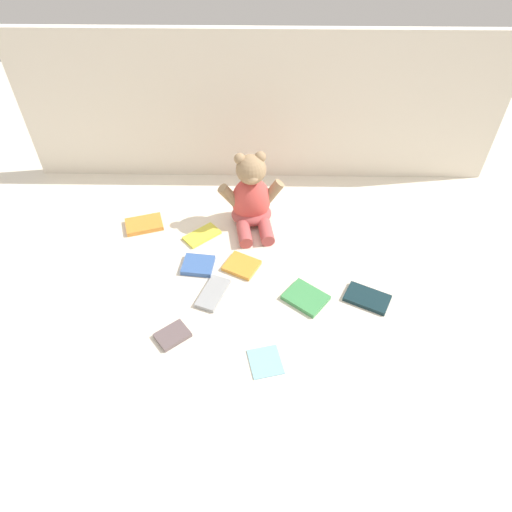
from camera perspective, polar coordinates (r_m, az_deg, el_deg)
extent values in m
plane|color=silver|center=(1.63, 0.39, 0.02)|extent=(3.20, 3.20, 0.00)
cube|color=silver|center=(1.86, 0.62, 17.49)|extent=(1.83, 0.03, 0.59)
ellipsoid|color=#D84C47|center=(1.72, -0.60, 6.81)|extent=(0.16, 0.13, 0.19)
ellipsoid|color=#B24C4C|center=(1.75, -0.56, 5.16)|extent=(0.17, 0.14, 0.07)
sphere|color=#9E7F5B|center=(1.63, -0.61, 10.50)|extent=(0.12, 0.12, 0.11)
ellipsoid|color=tan|center=(1.60, -0.41, 9.47)|extent=(0.05, 0.04, 0.03)
sphere|color=#9E7F5B|center=(1.61, -2.00, 11.75)|extent=(0.05, 0.05, 0.04)
sphere|color=#9E7F5B|center=(1.62, 0.65, 11.97)|extent=(0.05, 0.05, 0.04)
cylinder|color=#9E7F5B|center=(1.69, -3.20, 7.32)|extent=(0.09, 0.05, 0.10)
cylinder|color=#9E7F5B|center=(1.70, 2.02, 7.79)|extent=(0.09, 0.05, 0.10)
cylinder|color=#B24C4C|center=(1.68, -1.43, 2.71)|extent=(0.06, 0.11, 0.05)
cylinder|color=#B24C4C|center=(1.69, 1.22, 2.97)|extent=(0.06, 0.11, 0.05)
cube|color=#645355|center=(1.43, -10.12, -9.48)|extent=(0.12, 0.11, 0.01)
cube|color=orange|center=(1.79, -13.47, 3.77)|extent=(0.15, 0.13, 0.02)
cube|color=orange|center=(1.59, -1.77, -1.17)|extent=(0.14, 0.13, 0.01)
cube|color=#80BCCD|center=(1.36, 1.16, -12.72)|extent=(0.11, 0.12, 0.01)
cube|color=#989B9D|center=(1.52, -5.26, -4.54)|extent=(0.11, 0.15, 0.01)
cube|color=yellow|center=(1.71, -6.61, 2.52)|extent=(0.14, 0.14, 0.01)
cube|color=#3F914E|center=(1.51, 6.07, -5.06)|extent=(0.16, 0.16, 0.02)
cube|color=#112930|center=(1.54, 13.39, -5.01)|extent=(0.16, 0.14, 0.01)
cube|color=#395FA5|center=(1.60, -7.07, -1.11)|extent=(0.11, 0.10, 0.02)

